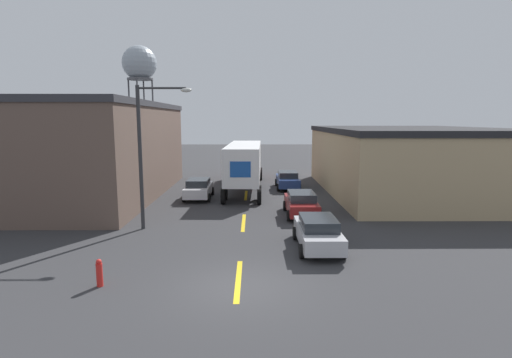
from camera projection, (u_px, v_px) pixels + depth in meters
The scene contains 12 objects.
ground_plane at pixel (238, 287), 13.83m from camera, with size 160.00×160.00×0.00m, color #333335.
road_centerline at pixel (244, 222), 22.54m from camera, with size 0.20×20.15×0.01m.
warehouse_left at pixel (94, 150), 29.82m from camera, with size 9.87×19.22×7.03m.
warehouse_right at pixel (407, 160), 31.43m from camera, with size 12.62×18.37×5.14m.
semi_truck at pixel (245, 161), 33.11m from camera, with size 3.13×14.02×3.82m.
parked_car_left_far at pixel (199, 188), 29.29m from camera, with size 1.94×4.32×1.46m.
parked_car_right_near at pixel (318, 232), 17.90m from camera, with size 1.94×4.32×1.46m.
parked_car_right_mid at pixel (301, 203), 24.06m from camera, with size 1.94×4.32×1.46m.
parked_car_right_far at pixel (288, 180), 33.50m from camera, with size 1.94×4.32×1.46m.
water_tower at pixel (139, 64), 69.86m from camera, with size 5.98×5.98×18.53m.
street_lamp at pixel (147, 146), 20.62m from camera, with size 2.85×0.32×7.49m.
fire_hydrant at pixel (99, 273), 13.86m from camera, with size 0.22×0.22×0.99m.
Camera 1 is at (0.53, -13.13, 5.77)m, focal length 28.00 mm.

